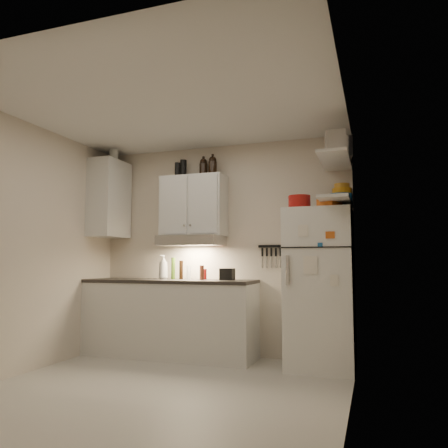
% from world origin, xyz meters
% --- Properties ---
extents(floor, '(3.20, 3.00, 0.02)m').
position_xyz_m(floor, '(0.00, 0.00, -0.01)').
color(floor, '#B9B5AB').
rests_on(floor, ground).
extents(ceiling, '(3.20, 3.00, 0.02)m').
position_xyz_m(ceiling, '(0.00, 0.00, 2.61)').
color(ceiling, silver).
rests_on(ceiling, ground).
extents(back_wall, '(3.20, 0.02, 2.60)m').
position_xyz_m(back_wall, '(0.00, 1.51, 1.30)').
color(back_wall, beige).
rests_on(back_wall, ground).
extents(left_wall, '(0.02, 3.00, 2.60)m').
position_xyz_m(left_wall, '(-1.61, 0.00, 1.30)').
color(left_wall, beige).
rests_on(left_wall, ground).
extents(right_wall, '(0.02, 3.00, 2.60)m').
position_xyz_m(right_wall, '(1.61, 0.00, 1.30)').
color(right_wall, beige).
rests_on(right_wall, ground).
extents(base_cabinet, '(2.10, 0.60, 0.88)m').
position_xyz_m(base_cabinet, '(-0.55, 1.20, 0.44)').
color(base_cabinet, silver).
rests_on(base_cabinet, floor).
extents(countertop, '(2.10, 0.62, 0.04)m').
position_xyz_m(countertop, '(-0.55, 1.20, 0.90)').
color(countertop, '#2A2624').
rests_on(countertop, base_cabinet).
extents(upper_cabinet, '(0.80, 0.33, 0.75)m').
position_xyz_m(upper_cabinet, '(-0.30, 1.33, 1.83)').
color(upper_cabinet, silver).
rests_on(upper_cabinet, back_wall).
extents(side_cabinet, '(0.33, 0.55, 1.00)m').
position_xyz_m(side_cabinet, '(-1.44, 1.20, 1.95)').
color(side_cabinet, silver).
rests_on(side_cabinet, left_wall).
extents(range_hood, '(0.76, 0.46, 0.12)m').
position_xyz_m(range_hood, '(-0.30, 1.27, 1.39)').
color(range_hood, silver).
rests_on(range_hood, back_wall).
extents(fridge, '(0.70, 0.68, 1.70)m').
position_xyz_m(fridge, '(1.25, 1.16, 0.85)').
color(fridge, white).
rests_on(fridge, floor).
extents(shelf_hi, '(0.30, 0.95, 0.03)m').
position_xyz_m(shelf_hi, '(1.45, 1.02, 2.20)').
color(shelf_hi, silver).
rests_on(shelf_hi, right_wall).
extents(shelf_lo, '(0.30, 0.95, 0.03)m').
position_xyz_m(shelf_lo, '(1.45, 1.02, 1.76)').
color(shelf_lo, silver).
rests_on(shelf_lo, right_wall).
extents(knife_strip, '(0.42, 0.02, 0.03)m').
position_xyz_m(knife_strip, '(0.70, 1.49, 1.32)').
color(knife_strip, black).
rests_on(knife_strip, back_wall).
extents(dutch_oven, '(0.29, 0.29, 0.14)m').
position_xyz_m(dutch_oven, '(1.07, 0.99, 1.77)').
color(dutch_oven, '#A01512').
rests_on(dutch_oven, fridge).
extents(book_stack, '(0.25, 0.27, 0.07)m').
position_xyz_m(book_stack, '(1.39, 0.95, 1.74)').
color(book_stack, '#C85919').
rests_on(book_stack, fridge).
extents(spice_jar, '(0.06, 0.06, 0.11)m').
position_xyz_m(spice_jar, '(1.36, 1.15, 1.75)').
color(spice_jar, silver).
rests_on(spice_jar, fridge).
extents(stock_pot, '(0.30, 0.30, 0.20)m').
position_xyz_m(stock_pot, '(1.48, 1.35, 2.31)').
color(stock_pot, silver).
rests_on(stock_pot, shelf_hi).
extents(tin_a, '(0.24, 0.22, 0.21)m').
position_xyz_m(tin_a, '(1.52, 0.99, 2.32)').
color(tin_a, '#AAAAAD').
rests_on(tin_a, shelf_hi).
extents(tin_b, '(0.22, 0.22, 0.19)m').
position_xyz_m(tin_b, '(1.48, 0.66, 2.31)').
color(tin_b, '#AAAAAD').
rests_on(tin_b, shelf_hi).
extents(bowl_teal, '(0.27, 0.27, 0.11)m').
position_xyz_m(bowl_teal, '(1.47, 1.32, 1.83)').
color(bowl_teal, '#1A5792').
rests_on(bowl_teal, shelf_lo).
extents(bowl_orange, '(0.21, 0.21, 0.06)m').
position_xyz_m(bowl_orange, '(1.49, 1.33, 1.91)').
color(bowl_orange, orange).
rests_on(bowl_orange, bowl_teal).
extents(bowl_yellow, '(0.17, 0.17, 0.05)m').
position_xyz_m(bowl_yellow, '(1.49, 1.33, 1.97)').
color(bowl_yellow, '#C07F21').
rests_on(bowl_yellow, bowl_orange).
extents(plates, '(0.28, 0.28, 0.05)m').
position_xyz_m(plates, '(1.47, 1.01, 1.80)').
color(plates, '#1A5792').
rests_on(plates, shelf_lo).
extents(growler_a, '(0.12, 0.12, 0.24)m').
position_xyz_m(growler_a, '(-0.20, 1.41, 2.32)').
color(growler_a, black).
rests_on(growler_a, upper_cabinet).
extents(growler_b, '(0.12, 0.12, 0.25)m').
position_xyz_m(growler_b, '(-0.05, 1.35, 2.32)').
color(growler_b, black).
rests_on(growler_b, upper_cabinet).
extents(thermos_a, '(0.10, 0.10, 0.24)m').
position_xyz_m(thermos_a, '(-0.47, 1.40, 2.32)').
color(thermos_a, black).
rests_on(thermos_a, upper_cabinet).
extents(thermos_b, '(0.07, 0.07, 0.20)m').
position_xyz_m(thermos_b, '(-0.53, 1.35, 2.30)').
color(thermos_b, black).
rests_on(thermos_b, upper_cabinet).
extents(side_jar, '(0.15, 0.15, 0.15)m').
position_xyz_m(side_jar, '(-1.38, 1.20, 2.53)').
color(side_jar, silver).
rests_on(side_jar, side_cabinet).
extents(soap_bottle, '(0.17, 0.17, 0.33)m').
position_xyz_m(soap_bottle, '(-0.66, 1.23, 1.09)').
color(soap_bottle, silver).
rests_on(soap_bottle, countertop).
extents(pepper_mill, '(0.07, 0.07, 0.17)m').
position_xyz_m(pepper_mill, '(-0.14, 1.22, 1.01)').
color(pepper_mill, brown).
rests_on(pepper_mill, countertop).
extents(oil_bottle, '(0.06, 0.06, 0.27)m').
position_xyz_m(oil_bottle, '(-0.54, 1.27, 1.05)').
color(oil_bottle, '#3A5B16').
rests_on(oil_bottle, countertop).
extents(vinegar_bottle, '(0.06, 0.06, 0.23)m').
position_xyz_m(vinegar_bottle, '(-0.44, 1.29, 1.03)').
color(vinegar_bottle, black).
rests_on(vinegar_bottle, countertop).
extents(clear_bottle, '(0.07, 0.07, 0.17)m').
position_xyz_m(clear_bottle, '(-0.37, 1.36, 1.00)').
color(clear_bottle, silver).
rests_on(clear_bottle, countertop).
extents(red_jar, '(0.08, 0.08, 0.13)m').
position_xyz_m(red_jar, '(-0.16, 1.34, 0.98)').
color(red_jar, '#A01512').
rests_on(red_jar, countertop).
extents(caddy, '(0.17, 0.12, 0.14)m').
position_xyz_m(caddy, '(0.17, 1.24, 0.99)').
color(caddy, black).
rests_on(caddy, countertop).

